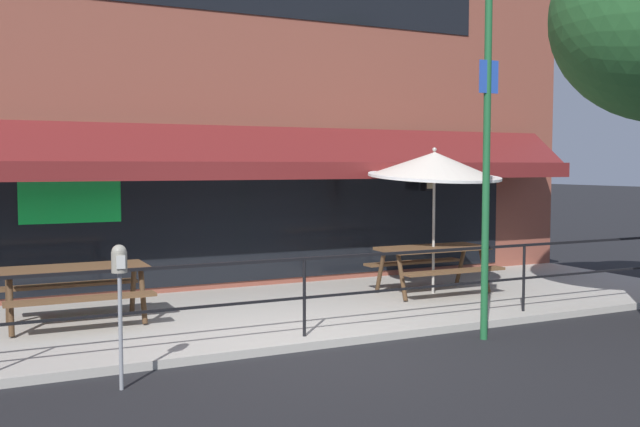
# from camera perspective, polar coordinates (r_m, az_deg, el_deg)

# --- Properties ---
(ground_plane) EXTENTS (120.00, 120.00, 0.00)m
(ground_plane) POSITION_cam_1_polar(r_m,az_deg,el_deg) (8.58, -0.40, -10.87)
(ground_plane) COLOR black
(patio_deck) EXTENTS (15.00, 4.00, 0.10)m
(patio_deck) POSITION_cam_1_polar(r_m,az_deg,el_deg) (10.36, -5.23, -8.03)
(patio_deck) COLOR #ADA89E
(patio_deck) RESTS_ON ground
(restaurant_building) EXTENTS (15.00, 1.60, 7.74)m
(restaurant_building) POSITION_cam_1_polar(r_m,az_deg,el_deg) (12.36, -9.07, 11.52)
(restaurant_building) COLOR brown
(restaurant_building) RESTS_ON ground
(patio_railing) EXTENTS (13.84, 0.04, 0.97)m
(patio_railing) POSITION_cam_1_polar(r_m,az_deg,el_deg) (8.68, -1.26, -5.30)
(patio_railing) COLOR black
(patio_railing) RESTS_ON patio_deck
(picnic_table_left) EXTENTS (1.80, 1.42, 0.76)m
(picnic_table_left) POSITION_cam_1_polar(r_m,az_deg,el_deg) (9.86, -18.97, -4.96)
(picnic_table_left) COLOR brown
(picnic_table_left) RESTS_ON patio_deck
(picnic_table_centre) EXTENTS (1.80, 1.42, 0.76)m
(picnic_table_centre) POSITION_cam_1_polar(r_m,az_deg,el_deg) (11.75, 9.03, -3.41)
(picnic_table_centre) COLOR brown
(picnic_table_centre) RESTS_ON patio_deck
(patio_umbrella_centre) EXTENTS (2.14, 2.14, 2.38)m
(patio_umbrella_centre) POSITION_cam_1_polar(r_m,az_deg,el_deg) (11.65, 9.13, 3.80)
(patio_umbrella_centre) COLOR #B7B2A8
(patio_umbrella_centre) RESTS_ON patio_deck
(parking_meter_near) EXTENTS (0.15, 0.16, 1.42)m
(parking_meter_near) POSITION_cam_1_polar(r_m,az_deg,el_deg) (7.14, -15.75, -4.58)
(parking_meter_near) COLOR gray
(parking_meter_near) RESTS_ON ground
(street_sign_pole) EXTENTS (0.28, 0.09, 4.54)m
(street_sign_pole) POSITION_cam_1_polar(r_m,az_deg,el_deg) (9.07, 13.18, 4.68)
(street_sign_pole) COLOR #1E6033
(street_sign_pole) RESTS_ON ground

